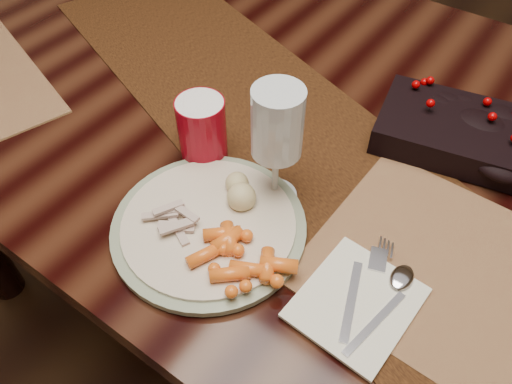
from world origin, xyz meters
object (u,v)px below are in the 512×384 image
Objects in this scene: napkin at (356,302)px; baby_carrots at (237,258)px; centerpiece at (481,134)px; mashed_potatoes at (247,186)px; placemat_main at (474,284)px; dinner_plate at (209,226)px; red_cup at (202,129)px; dining_table at (328,253)px; turkey_shreds at (171,219)px; wine_glass at (276,149)px.

baby_carrots is at bearing -159.54° from napkin.
mashed_potatoes is at bearing -127.33° from centerpiece.
dinner_plate is at bearing -156.93° from placemat_main.
placemat_main is 3.98× the size of red_cup.
turkey_shreds is (-0.10, -0.34, 0.40)m from dining_table.
baby_carrots is 0.12m from mashed_potatoes.
red_cup reaches higher than dining_table.
dinner_plate is (-0.06, -0.31, 0.39)m from dining_table.
baby_carrots reaches higher than dinner_plate.
dining_table is 0.48m from mashed_potatoes.
dinner_plate is (-0.25, -0.38, -0.02)m from centerpiece.
napkin is at bearing -14.93° from mashed_potatoes.
placemat_main is 0.31m from wine_glass.
centerpiece is at bearing 37.06° from red_cup.
placemat_main is 0.41m from turkey_shreds.
placemat_main is at bearing 4.51° from wine_glass.
dinner_plate is 0.14m from wine_glass.
centerpiece is 4.48× the size of mashed_potatoes.
red_cup reaches higher than baby_carrots.
napkin is at bearing 3.96° from dinner_plate.
baby_carrots is 0.16m from napkin.
centerpiece is 3.06× the size of red_cup.
mashed_potatoes is (-0.24, -0.31, 0.00)m from centerpiece.
wine_glass reaches higher than placemat_main.
wine_glass reaches higher than dinner_plate.
centerpiece is at bearing 52.40° from wine_glass.
turkey_shreds is at bearing -155.16° from placemat_main.
red_cup is (-0.33, 0.10, 0.05)m from napkin.
dinner_plate is at bearing -123.21° from centerpiece.
mashed_potatoes is at bearing -125.26° from wine_glass.
mashed_potatoes is 0.12m from turkey_shreds.
wine_glass is (0.04, 0.11, 0.09)m from dinner_plate.
mashed_potatoes is (0.01, 0.07, 0.03)m from dinner_plate.
centerpiece is 0.46m from dinner_plate.
baby_carrots reaches higher than placemat_main.
turkey_shreds is 0.27m from napkin.
turkey_shreds is (-0.11, 0.00, -0.00)m from baby_carrots.
red_cup reaches higher than dinner_plate.
dinner_plate is 0.16m from red_cup.
dining_table is at bearing 50.31° from red_cup.
placemat_main reaches higher than dining_table.
baby_carrots is 1.13× the size of red_cup.
wine_glass reaches higher than dining_table.
turkey_shreds is at bearing -106.70° from dining_table.
wine_glass is at bearing 103.69° from baby_carrots.
centerpiece is (0.19, 0.07, 0.41)m from dining_table.
mashed_potatoes is 0.13m from red_cup.
baby_carrots reaches higher than dining_table.
baby_carrots is at bearing -146.71° from placemat_main.
mashed_potatoes is 0.46× the size of napkin.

